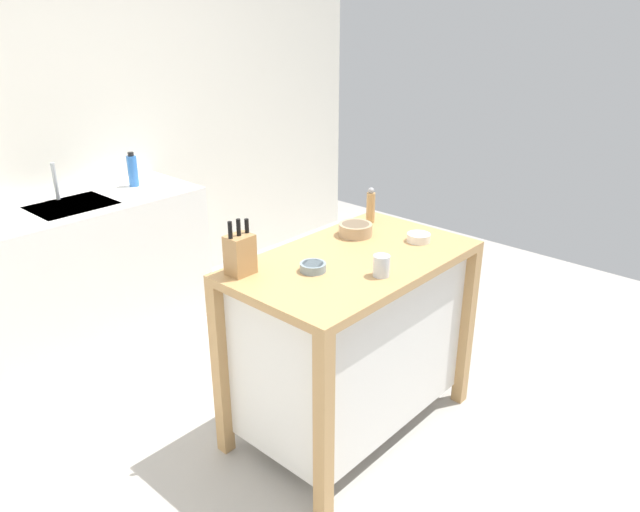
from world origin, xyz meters
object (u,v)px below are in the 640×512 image
at_px(bowl_ceramic_small, 313,267).
at_px(pepper_grinder, 371,206).
at_px(trash_bin, 434,308).
at_px(sink_faucet, 55,181).
at_px(drinking_cup, 381,266).
at_px(knife_block, 240,254).
at_px(bowl_ceramic_wide, 419,237).
at_px(bottle_spray_cleaner, 133,170).
at_px(bowl_stoneware_deep, 355,229).
at_px(kitchen_island, 351,335).

bearing_deg(bowl_ceramic_small, pepper_grinder, 17.08).
bearing_deg(trash_bin, sink_faucet, 124.50).
bearing_deg(drinking_cup, knife_block, 129.99).
height_order(bowl_ceramic_wide, pepper_grinder, pepper_grinder).
bearing_deg(pepper_grinder, sink_faucet, 118.00).
bearing_deg(bowl_ceramic_wide, bottle_spray_cleaner, 100.54).
xyz_separation_m(bowl_ceramic_small, drinking_cup, (0.16, -0.24, 0.03)).
bearing_deg(drinking_cup, bowl_stoneware_deep, 51.96).
bearing_deg(bottle_spray_cleaner, bowl_stoneware_deep, -82.44).
relative_size(sink_faucet, bottle_spray_cleaner, 1.02).
distance_m(kitchen_island, knife_block, 0.71).
height_order(sink_faucet, bottle_spray_cleaner, sink_faucet).
xyz_separation_m(sink_faucet, bottle_spray_cleaner, (0.46, -0.08, -0.01)).
xyz_separation_m(bowl_stoneware_deep, trash_bin, (0.59, -0.13, -0.62)).
bearing_deg(bottle_spray_cleaner, trash_bin, -65.38).
bearing_deg(pepper_grinder, knife_block, 179.57).
distance_m(bowl_stoneware_deep, trash_bin, 0.86).
bearing_deg(kitchen_island, bowl_ceramic_wide, -16.42).
bearing_deg(bottle_spray_cleaner, bowl_ceramic_small, -97.61).
distance_m(bowl_ceramic_small, pepper_grinder, 0.68).
xyz_separation_m(bowl_stoneware_deep, sink_faucet, (-0.67, 1.71, 0.06)).
relative_size(kitchen_island, bowl_stoneware_deep, 6.97).
xyz_separation_m(bowl_ceramic_wide, trash_bin, (0.45, 0.15, -0.61)).
height_order(knife_block, bowl_stoneware_deep, knife_block).
xyz_separation_m(kitchen_island, knife_block, (-0.45, 0.24, 0.49)).
height_order(knife_block, trash_bin, knife_block).
bearing_deg(pepper_grinder, bottle_spray_cleaner, 104.92).
bearing_deg(bottle_spray_cleaner, kitchen_island, -90.20).
height_order(kitchen_island, trash_bin, kitchen_island).
xyz_separation_m(drinking_cup, bottle_spray_cleaner, (0.08, 2.00, 0.03)).
bearing_deg(pepper_grinder, bowl_stoneware_deep, -162.22).
relative_size(pepper_grinder, trash_bin, 0.29).
relative_size(bowl_stoneware_deep, drinking_cup, 1.81).
height_order(trash_bin, bottle_spray_cleaner, bottle_spray_cleaner).
height_order(bowl_ceramic_wide, bottle_spray_cleaner, bottle_spray_cleaner).
distance_m(bowl_ceramic_wide, drinking_cup, 0.45).
distance_m(bowl_stoneware_deep, sink_faucet, 1.84).
relative_size(bowl_ceramic_small, trash_bin, 0.18).
bearing_deg(bottle_spray_cleaner, pepper_grinder, -75.08).
xyz_separation_m(drinking_cup, pepper_grinder, (0.50, 0.44, 0.04)).
relative_size(bowl_stoneware_deep, trash_bin, 0.26).
bearing_deg(kitchen_island, trash_bin, 2.83).
distance_m(kitchen_island, sink_faucet, 1.99).
bearing_deg(bowl_stoneware_deep, drinking_cup, -128.04).
distance_m(knife_block, drinking_cup, 0.59).
xyz_separation_m(knife_block, trash_bin, (1.26, -0.20, -0.68)).
bearing_deg(sink_faucet, drinking_cup, -79.72).
xyz_separation_m(knife_block, drinking_cup, (0.38, -0.45, -0.04)).
relative_size(bowl_ceramic_small, bottle_spray_cleaner, 0.51).
distance_m(bowl_ceramic_small, drinking_cup, 0.29).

